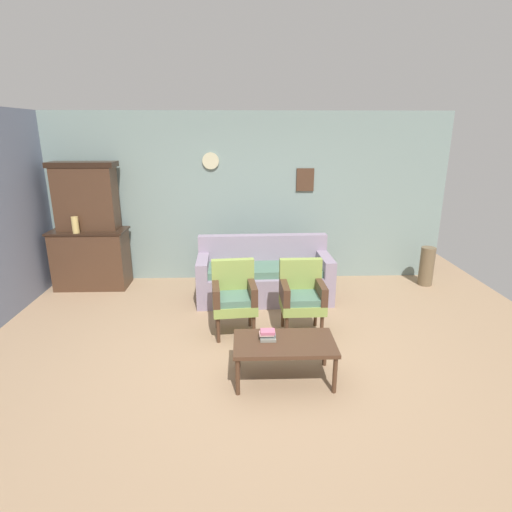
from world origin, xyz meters
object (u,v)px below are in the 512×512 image
object	(u,v)px
vase_on_cabinet	(75,225)
armchair_near_couch_end	(302,294)
side_cabinet	(92,259)
book_stack_on_table	(268,335)
floral_couch	(264,277)
coffee_table	(284,346)
armchair_near_cabinet	(234,295)
floor_vase_by_wall	(427,266)

from	to	relation	value
vase_on_cabinet	armchair_near_couch_end	world-z (taller)	vase_on_cabinet
side_cabinet	book_stack_on_table	distance (m)	3.72
vase_on_cabinet	floral_couch	xyz separation A→B (m)	(2.81, -0.36, -0.73)
armchair_near_couch_end	coffee_table	bearing A→B (deg)	-107.04
armchair_near_cabinet	book_stack_on_table	xyz separation A→B (m)	(0.35, -0.98, -0.03)
floral_couch	floor_vase_by_wall	world-z (taller)	floral_couch
vase_on_cabinet	book_stack_on_table	distance (m)	3.71
book_stack_on_table	floor_vase_by_wall	bearing A→B (deg)	42.89
side_cabinet	vase_on_cabinet	xyz separation A→B (m)	(-0.11, -0.19, 0.59)
floor_vase_by_wall	armchair_near_couch_end	bearing A→B (deg)	-145.33
coffee_table	side_cabinet	bearing A→B (deg)	136.27
armchair_near_couch_end	floor_vase_by_wall	xyz separation A→B (m)	(2.24, 1.55, -0.19)
floral_couch	coffee_table	size ratio (longest dim) A/B	1.96
armchair_near_couch_end	vase_on_cabinet	bearing A→B (deg)	155.53
armchair_near_couch_end	coffee_table	distance (m)	1.08
floral_couch	floor_vase_by_wall	xyz separation A→B (m)	(2.65, 0.45, -0.01)
armchair_near_cabinet	floral_couch	bearing A→B (deg)	68.88
side_cabinet	book_stack_on_table	world-z (taller)	side_cabinet
vase_on_cabinet	armchair_near_cabinet	world-z (taller)	vase_on_cabinet
side_cabinet	book_stack_on_table	xyz separation A→B (m)	(2.63, -2.63, 0.00)
vase_on_cabinet	floor_vase_by_wall	world-z (taller)	vase_on_cabinet
armchair_near_cabinet	armchair_near_couch_end	xyz separation A→B (m)	(0.83, -0.01, 0.00)
floral_couch	armchair_near_cabinet	bearing A→B (deg)	-111.12
armchair_near_cabinet	book_stack_on_table	size ratio (longest dim) A/B	5.52
side_cabinet	floor_vase_by_wall	size ratio (longest dim) A/B	1.84
floral_couch	book_stack_on_table	xyz separation A→B (m)	(-0.07, -2.07, 0.14)
side_cabinet	armchair_near_cabinet	size ratio (longest dim) A/B	1.28
armchair_near_cabinet	floor_vase_by_wall	bearing A→B (deg)	26.74
floral_couch	floor_vase_by_wall	distance (m)	2.69
armchair_near_cabinet	book_stack_on_table	world-z (taller)	armchair_near_cabinet
vase_on_cabinet	coffee_table	xyz separation A→B (m)	(2.90, -2.49, -0.68)
vase_on_cabinet	floral_couch	size ratio (longest dim) A/B	0.13
floral_couch	armchair_near_couch_end	distance (m)	1.18
armchair_near_cabinet	floor_vase_by_wall	world-z (taller)	armchair_near_cabinet
armchair_near_cabinet	floor_vase_by_wall	xyz separation A→B (m)	(3.07, 1.55, -0.19)
armchair_near_cabinet	coffee_table	size ratio (longest dim) A/B	0.90
floor_vase_by_wall	floral_couch	bearing A→B (deg)	-170.29
vase_on_cabinet	floral_couch	distance (m)	2.93
side_cabinet	armchair_near_couch_end	bearing A→B (deg)	-27.99
vase_on_cabinet	book_stack_on_table	xyz separation A→B (m)	(2.74, -2.44, -0.59)
side_cabinet	floral_couch	distance (m)	2.77
armchair_near_couch_end	floral_couch	bearing A→B (deg)	110.12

